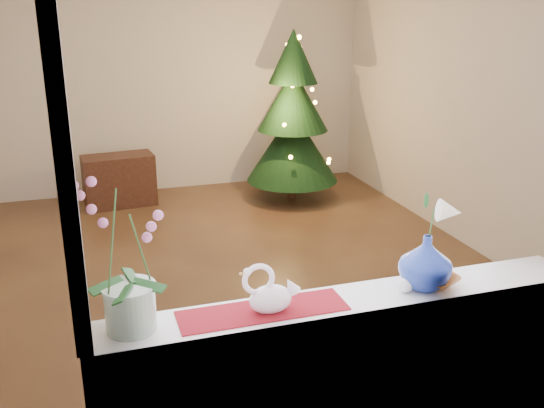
% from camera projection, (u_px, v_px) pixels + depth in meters
% --- Properties ---
extents(ground, '(5.00, 5.00, 0.00)m').
position_uv_depth(ground, '(224.00, 271.00, 5.02)').
color(ground, '#3D2419').
rests_on(ground, ground).
extents(wall_back, '(4.50, 0.10, 2.70)m').
position_uv_depth(wall_back, '(170.00, 73.00, 6.85)').
color(wall_back, beige).
rests_on(wall_back, ground).
extents(wall_front, '(4.50, 0.10, 2.70)m').
position_uv_depth(wall_front, '(367.00, 213.00, 2.33)').
color(wall_front, beige).
rests_on(wall_front, ground).
extents(wall_right, '(0.10, 5.00, 2.70)m').
position_uv_depth(wall_right, '(474.00, 95.00, 5.24)').
color(wall_right, beige).
rests_on(wall_right, ground).
extents(window_apron, '(2.20, 0.08, 0.88)m').
position_uv_depth(window_apron, '(352.00, 405.00, 2.65)').
color(window_apron, white).
rests_on(window_apron, ground).
extents(windowsill, '(2.20, 0.26, 0.04)m').
position_uv_depth(windowsill, '(348.00, 302.00, 2.59)').
color(windowsill, white).
rests_on(windowsill, window_apron).
extents(window_frame, '(2.22, 0.06, 1.60)m').
position_uv_depth(window_frame, '(368.00, 121.00, 2.24)').
color(window_frame, white).
rests_on(window_frame, windowsill).
extents(runner, '(0.70, 0.20, 0.01)m').
position_uv_depth(runner, '(263.00, 311.00, 2.47)').
color(runner, maroon).
rests_on(runner, windowsill).
extents(orchid_pot, '(0.28, 0.28, 0.62)m').
position_uv_depth(orchid_pot, '(126.00, 256.00, 2.24)').
color(orchid_pot, silver).
rests_on(orchid_pot, windowsill).
extents(swan, '(0.27, 0.19, 0.21)m').
position_uv_depth(swan, '(271.00, 289.00, 2.44)').
color(swan, white).
rests_on(swan, windowsill).
extents(blue_vase, '(0.33, 0.33, 0.28)m').
position_uv_depth(blue_vase, '(426.00, 258.00, 2.64)').
color(blue_vase, navy).
rests_on(blue_vase, windowsill).
extents(lily, '(0.15, 0.09, 0.21)m').
position_uv_depth(lily, '(431.00, 205.00, 2.56)').
color(lily, silver).
rests_on(lily, blue_vase).
extents(paperweight, '(0.09, 0.09, 0.07)m').
position_uv_depth(paperweight, '(405.00, 285.00, 2.63)').
color(paperweight, white).
rests_on(paperweight, windowsill).
extents(amber_dish, '(0.22, 0.22, 0.04)m').
position_uv_depth(amber_dish, '(434.00, 281.00, 2.69)').
color(amber_dish, '#A3541C').
rests_on(amber_dish, windowsill).
extents(xmas_tree, '(1.21, 1.21, 1.86)m').
position_uv_depth(xmas_tree, '(293.00, 117.00, 6.59)').
color(xmas_tree, black).
rests_on(xmas_tree, ground).
extents(side_table, '(0.78, 0.44, 0.56)m').
position_uv_depth(side_table, '(119.00, 180.00, 6.56)').
color(side_table, black).
rests_on(side_table, ground).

